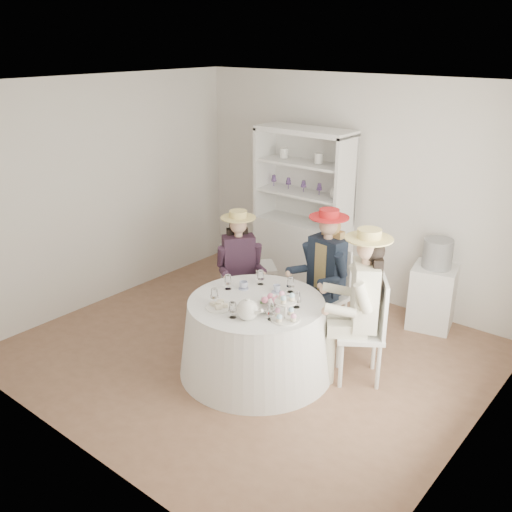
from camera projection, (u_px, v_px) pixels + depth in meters
The scene contains 23 objects.
ground at pixel (250, 352), 5.96m from camera, with size 4.50×4.50×0.00m, color brown.
ceiling at pixel (249, 84), 4.99m from camera, with size 4.50×4.50×0.00m, color white.
wall_back at pixel (355, 189), 6.92m from camera, with size 4.50×4.50×0.00m, color silver.
wall_front at pixel (69, 299), 4.03m from camera, with size 4.50×4.50×0.00m, color silver.
wall_left at pixel (105, 192), 6.80m from camera, with size 4.50×4.50×0.00m, color silver.
wall_right at pixel (486, 292), 4.15m from camera, with size 4.50×4.50×0.00m, color silver.
tea_table at pixel (256, 336), 5.52m from camera, with size 1.50×1.50×0.75m.
hutch at pixel (303, 235), 7.23m from camera, with size 1.30×0.65×2.08m.
side_table at pixel (432, 297), 6.39m from camera, with size 0.46×0.46×0.72m, color silver.
hatbox at pixel (438, 254), 6.20m from camera, with size 0.32×0.32×0.32m, color black.
guest_left at pixel (239, 262), 6.28m from camera, with size 0.58×0.56×1.35m.
guest_mid at pixel (325, 268), 5.97m from camera, with size 0.54×0.56×1.45m.
guest_right at pixel (362, 298), 5.22m from camera, with size 0.65×0.61×1.51m.
spare_chair at pixel (252, 262), 6.92m from camera, with size 0.57×0.57×0.98m.
teacup_a at pixel (243, 286), 5.63m from camera, with size 0.09×0.09×0.07m, color white.
teacup_b at pixel (277, 289), 5.56m from camera, with size 0.07×0.07×0.07m, color white.
teacup_c at pixel (289, 301), 5.30m from camera, with size 0.09×0.09×0.07m, color white.
flower_bowl at pixel (265, 308), 5.19m from camera, with size 0.21×0.21×0.05m, color white.
flower_arrangement at pixel (273, 299), 5.24m from camera, with size 0.17×0.17×0.06m.
table_teapot at pixel (248, 310), 5.02m from camera, with size 0.27×0.19×0.21m.
sandwich_plate at pixel (219, 306), 5.26m from camera, with size 0.26×0.26×0.06m.
cupcake_stand at pixel (285, 310), 5.01m from camera, with size 0.26×0.26×0.25m.
stemware_set at pixel (256, 294), 5.36m from camera, with size 0.84×0.84×0.15m.
Camera 1 is at (3.33, -3.99, 3.09)m, focal length 40.00 mm.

